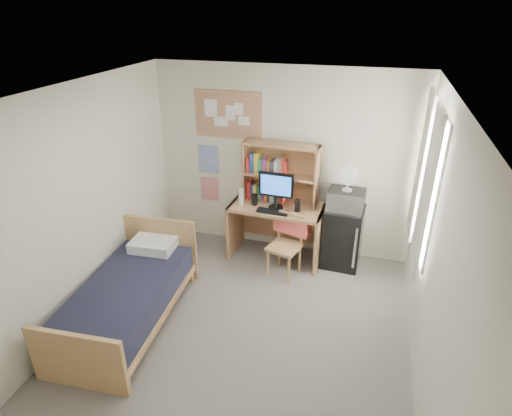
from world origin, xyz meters
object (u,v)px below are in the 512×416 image
(bulletin_board, at_px, (228,114))
(desk_chair, at_px, (284,247))
(desk, at_px, (276,232))
(desk_fan, at_px, (348,179))
(mini_fridge, at_px, (343,236))
(microwave, at_px, (346,200))
(speaker_left, at_px, (255,200))
(monitor, at_px, (276,191))
(speaker_right, at_px, (298,205))
(bed, at_px, (128,303))

(bulletin_board, relative_size, desk_chair, 1.12)
(desk, distance_m, desk_fan, 1.26)
(mini_fridge, xyz_separation_m, microwave, (-0.00, -0.02, 0.56))
(bulletin_board, relative_size, microwave, 2.04)
(mini_fridge, bearing_deg, speaker_left, -171.46)
(speaker_left, xyz_separation_m, microwave, (1.21, 0.09, 0.11))
(desk_chair, relative_size, desk_fan, 2.60)
(monitor, relative_size, microwave, 1.08)
(monitor, bearing_deg, microwave, 9.64)
(desk_chair, relative_size, monitor, 1.68)
(mini_fridge, distance_m, speaker_left, 1.30)
(desk, bearing_deg, desk_chair, -60.40)
(desk_chair, distance_m, microwave, 1.01)
(mini_fridge, bearing_deg, desk_chair, -143.10)
(desk_chair, bearing_deg, speaker_left, 160.62)
(desk, bearing_deg, bulletin_board, 160.52)
(mini_fridge, bearing_deg, monitor, -168.80)
(speaker_left, height_order, speaker_right, speaker_right)
(bulletin_board, bearing_deg, desk_chair, -36.29)
(bed, bearing_deg, bulletin_board, 73.21)
(mini_fridge, relative_size, microwave, 1.84)
(bed, bearing_deg, microwave, 36.66)
(monitor, relative_size, desk_fan, 1.55)
(desk, bearing_deg, bed, -122.58)
(bulletin_board, height_order, speaker_right, bulletin_board)
(bed, distance_m, desk_fan, 3.05)
(bulletin_board, distance_m, mini_fridge, 2.27)
(bed, distance_m, speaker_left, 2.11)
(desk_chair, relative_size, speaker_left, 5.27)
(speaker_right, bearing_deg, bed, -129.57)
(bed, relative_size, speaker_left, 11.72)
(bed, bearing_deg, mini_fridge, 36.95)
(speaker_left, bearing_deg, desk, 11.31)
(microwave, bearing_deg, bed, -136.59)
(desk_chair, distance_m, desk_fan, 1.20)
(desk_chair, distance_m, mini_fridge, 0.85)
(monitor, height_order, desk_fan, desk_fan)
(desk, relative_size, desk_chair, 1.52)
(speaker_left, bearing_deg, mini_fridge, 8.20)
(microwave, height_order, desk_fan, desk_fan)
(desk, distance_m, monitor, 0.65)
(desk, relative_size, bed, 0.68)
(desk_fan, bearing_deg, microwave, 0.00)
(mini_fridge, bearing_deg, bed, -136.31)
(mini_fridge, relative_size, monitor, 1.70)
(bed, xyz_separation_m, speaker_right, (1.58, 1.73, 0.62))
(desk, distance_m, mini_fridge, 0.91)
(bulletin_board, relative_size, desk_fan, 2.92)
(speaker_left, height_order, microwave, microwave)
(desk, relative_size, microwave, 2.75)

